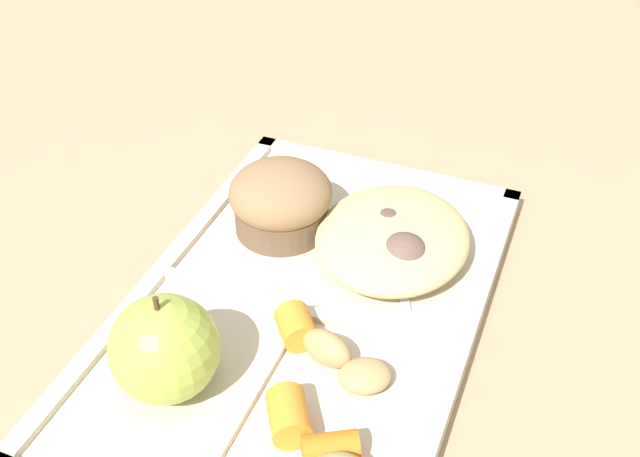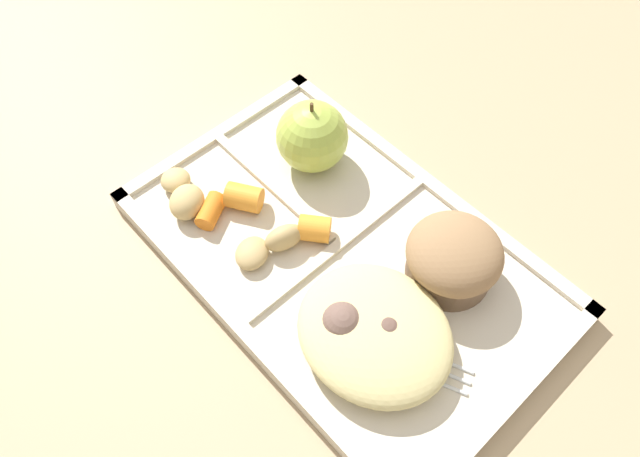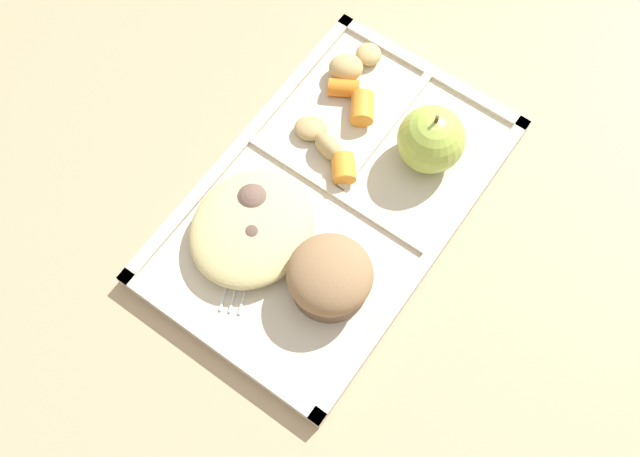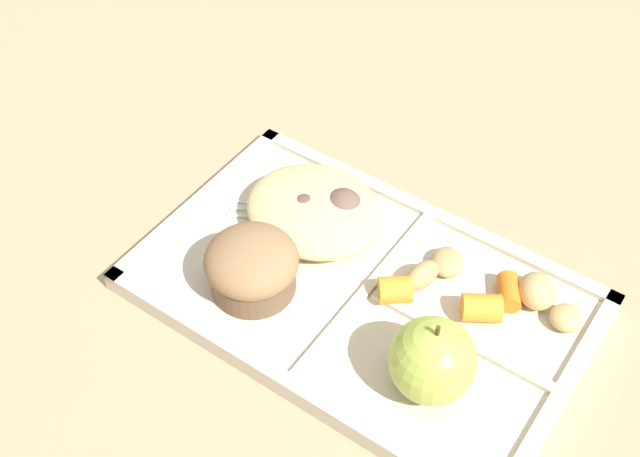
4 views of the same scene
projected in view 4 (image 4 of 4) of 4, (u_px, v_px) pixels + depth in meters
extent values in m
plane|color=tan|center=(361.00, 299.00, 0.75)|extent=(6.00, 6.00, 0.00)
cube|color=beige|center=(361.00, 294.00, 0.74)|extent=(0.40, 0.25, 0.01)
cube|color=beige|center=(426.00, 210.00, 0.80)|extent=(0.40, 0.01, 0.01)
cube|color=beige|center=(284.00, 379.00, 0.67)|extent=(0.40, 0.01, 0.01)
cube|color=beige|center=(561.00, 393.00, 0.66)|extent=(0.01, 0.25, 0.01)
cube|color=beige|center=(199.00, 200.00, 0.81)|extent=(0.01, 0.25, 0.01)
cube|color=beige|center=(367.00, 290.00, 0.73)|extent=(0.01, 0.22, 0.01)
cube|color=beige|center=(458.00, 341.00, 0.70)|extent=(0.17, 0.01, 0.01)
sphere|color=#A8C14C|center=(432.00, 360.00, 0.64)|extent=(0.07, 0.07, 0.07)
cylinder|color=#4C381E|center=(437.00, 332.00, 0.62)|extent=(0.00, 0.00, 0.01)
cylinder|color=brown|center=(253.00, 277.00, 0.73)|extent=(0.08, 0.08, 0.03)
ellipsoid|color=#93704C|center=(251.00, 260.00, 0.71)|extent=(0.08, 0.08, 0.05)
cylinder|color=orange|center=(509.00, 292.00, 0.72)|extent=(0.03, 0.04, 0.02)
cylinder|color=orange|center=(482.00, 308.00, 0.71)|extent=(0.04, 0.04, 0.03)
cylinder|color=orange|center=(395.00, 290.00, 0.72)|extent=(0.04, 0.04, 0.02)
ellipsoid|color=tan|center=(566.00, 318.00, 0.70)|extent=(0.04, 0.04, 0.02)
ellipsoid|color=tan|center=(447.00, 262.00, 0.75)|extent=(0.04, 0.05, 0.02)
ellipsoid|color=tan|center=(537.00, 291.00, 0.72)|extent=(0.05, 0.05, 0.03)
ellipsoid|color=tan|center=(422.00, 275.00, 0.73)|extent=(0.03, 0.04, 0.03)
ellipsoid|color=#D6C684|center=(315.00, 210.00, 0.78)|extent=(0.14, 0.12, 0.04)
sphere|color=brown|center=(343.00, 209.00, 0.78)|extent=(0.04, 0.04, 0.04)
sphere|color=brown|center=(305.00, 211.00, 0.78)|extent=(0.04, 0.04, 0.04)
sphere|color=brown|center=(285.00, 212.00, 0.78)|extent=(0.03, 0.03, 0.03)
cube|color=silver|center=(333.00, 222.00, 0.79)|extent=(0.09, 0.04, 0.00)
cube|color=silver|center=(270.00, 213.00, 0.80)|extent=(0.04, 0.03, 0.00)
cylinder|color=silver|center=(244.00, 202.00, 0.81)|extent=(0.02, 0.01, 0.00)
cylinder|color=silver|center=(242.00, 209.00, 0.80)|extent=(0.02, 0.01, 0.00)
cylinder|color=silver|center=(239.00, 216.00, 0.80)|extent=(0.02, 0.01, 0.00)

